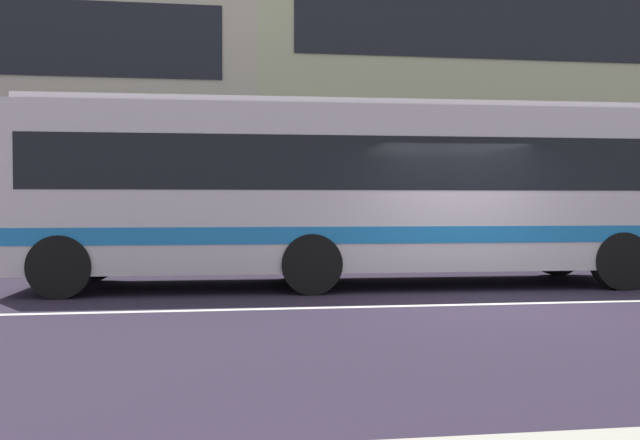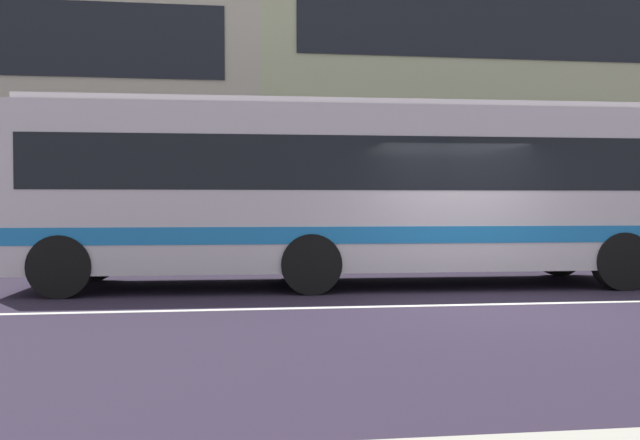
# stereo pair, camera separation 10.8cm
# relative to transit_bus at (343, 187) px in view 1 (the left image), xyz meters

# --- Properties ---
(ground_plane) EXTENTS (160.00, 160.00, 0.00)m
(ground_plane) POSITION_rel_transit_bus_xyz_m (1.72, -2.60, -1.79)
(ground_plane) COLOR #2B2334
(lane_centre_line) EXTENTS (60.00, 0.16, 0.01)m
(lane_centre_line) POSITION_rel_transit_bus_xyz_m (1.72, -2.60, -1.79)
(lane_centre_line) COLOR silver
(lane_centre_line) RESTS_ON ground_plane
(hedge_row_far) EXTENTS (14.86, 1.10, 0.88)m
(hedge_row_far) POSITION_rel_transit_bus_xyz_m (-1.36, 3.98, -1.35)
(hedge_row_far) COLOR #1A4F24
(hedge_row_far) RESTS_ON ground_plane
(apartment_block_right) EXTENTS (25.53, 9.84, 12.04)m
(apartment_block_right) POSITION_rel_transit_bus_xyz_m (11.56, 12.01, 4.23)
(apartment_block_right) COLOR #B6BB8F
(apartment_block_right) RESTS_ON ground_plane
(transit_bus) EXTENTS (11.43, 2.85, 3.26)m
(transit_bus) POSITION_rel_transit_bus_xyz_m (0.00, 0.00, 0.00)
(transit_bus) COLOR silver
(transit_bus) RESTS_ON ground_plane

